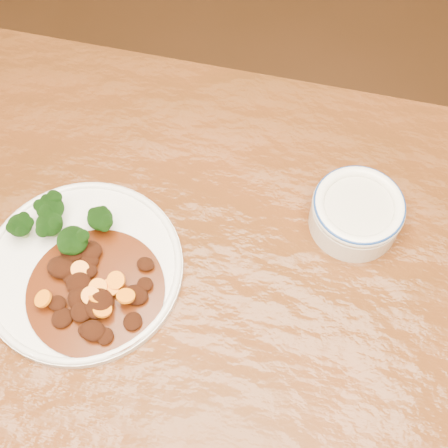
% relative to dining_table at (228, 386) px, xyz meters
% --- Properties ---
extents(dining_table, '(1.58, 1.04, 0.75)m').
position_rel_dining_table_xyz_m(dining_table, '(0.00, 0.00, 0.00)').
color(dining_table, '#5D2A10').
rests_on(dining_table, ground).
extents(dinner_plate, '(0.25, 0.25, 0.02)m').
position_rel_dining_table_xyz_m(dinner_plate, '(-0.21, 0.06, 0.09)').
color(dinner_plate, white).
rests_on(dinner_plate, dining_table).
extents(broccoli_florets, '(0.12, 0.08, 0.04)m').
position_rel_dining_table_xyz_m(broccoli_florets, '(-0.25, 0.10, 0.12)').
color(broccoli_florets, '#7C9E52').
rests_on(broccoli_florets, dinner_plate).
extents(mince_stew, '(0.17, 0.17, 0.03)m').
position_rel_dining_table_xyz_m(mince_stew, '(-0.18, 0.03, 0.10)').
color(mince_stew, '#4A1708').
rests_on(mince_stew, dinner_plate).
extents(dip_bowl, '(0.12, 0.12, 0.05)m').
position_rel_dining_table_xyz_m(dip_bowl, '(0.09, 0.23, 0.11)').
color(dip_bowl, white).
rests_on(dip_bowl, dining_table).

